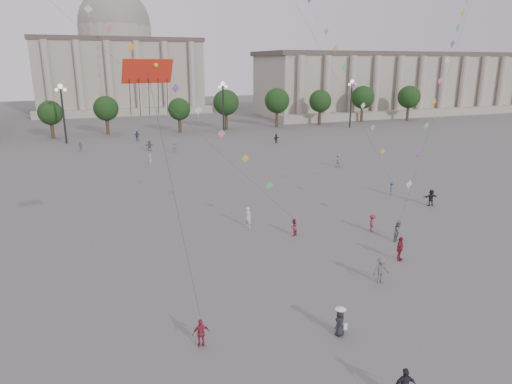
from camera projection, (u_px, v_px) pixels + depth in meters
name	position (u px, v px, depth m)	size (l,w,h in m)	color
ground	(334.00, 325.00, 25.58)	(360.00, 360.00, 0.00)	#53504E
hall_east	(395.00, 83.00, 133.43)	(84.00, 26.22, 17.20)	#A09986
hall_central	(118.00, 63.00, 137.82)	(48.30, 34.30, 35.50)	#A09986
tree_row	(142.00, 107.00, 94.20)	(137.12, 5.12, 8.00)	#3B2D1D
lamp_post_mid_west	(62.00, 103.00, 81.32)	(2.00, 0.90, 10.65)	#262628
lamp_post_mid_east	(223.00, 98.00, 91.63)	(2.00, 0.90, 10.65)	#262628
lamp_post_far_east	(352.00, 95.00, 101.94)	(2.00, 0.90, 10.65)	#262628
person_crowd_0	(137.00, 136.00, 85.53)	(1.14, 0.47, 1.94)	navy
person_crowd_3	(431.00, 198.00, 46.90)	(1.58, 0.50, 1.70)	black
person_crowd_4	(175.00, 147.00, 75.04)	(1.56, 0.50, 1.68)	#B0B0AB
person_crowd_6	(381.00, 270.00, 30.30)	(1.20, 0.69, 1.85)	#57585B
person_crowd_7	(338.00, 161.00, 64.38)	(1.68, 0.53, 1.81)	#B5B6B1
person_crowd_8	(372.00, 223.00, 39.73)	(0.99, 0.57, 1.53)	maroon
person_crowd_9	(276.00, 139.00, 83.57)	(1.56, 0.50, 1.68)	#222327
person_crowd_12	(149.00, 146.00, 76.26)	(1.56, 0.50, 1.68)	slate
person_crowd_13	(248.00, 217.00, 40.70)	(0.68, 0.45, 1.87)	silver
person_crowd_16	(80.00, 146.00, 76.02)	(0.91, 0.38, 1.55)	slate
person_crowd_18	(400.00, 249.00, 33.82)	(1.09, 0.45, 1.85)	maroon
person_crowd_19	(150.00, 160.00, 65.59)	(0.57, 0.38, 1.57)	silver
tourist_0	(201.00, 333.00, 23.51)	(0.91, 0.38, 1.56)	maroon
kite_flyer_0	(294.00, 227.00, 38.70)	(0.73, 0.57, 1.50)	maroon
kite_flyer_1	(392.00, 188.00, 50.73)	(0.96, 0.55, 1.49)	#325272
kite_flyer_2	(398.00, 231.00, 37.48)	(0.84, 0.65, 1.73)	slate
hat_person	(340.00, 322.00, 24.47)	(0.88, 0.77, 1.69)	black
dragon_kite	(149.00, 89.00, 19.75)	(2.26, 0.95, 12.84)	red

